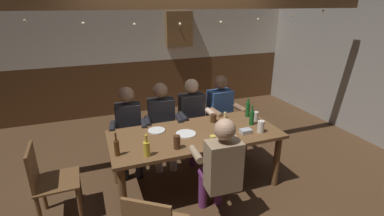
# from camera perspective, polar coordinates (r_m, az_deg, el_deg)

# --- Properties ---
(ground_plane) EXTENTS (7.69, 7.69, 0.00)m
(ground_plane) POSITION_cam_1_polar(r_m,az_deg,el_deg) (3.74, 1.31, -16.00)
(ground_plane) COLOR #4C331E
(back_wall_upper) EXTENTS (6.41, 0.12, 1.22)m
(back_wall_upper) POSITION_cam_1_polar(r_m,az_deg,el_deg) (5.96, -9.88, 15.22)
(back_wall_upper) COLOR silver
(back_wall_wainscot) EXTENTS (6.41, 0.12, 1.09)m
(back_wall_wainscot) POSITION_cam_1_polar(r_m,az_deg,el_deg) (6.17, -9.23, 4.48)
(back_wall_wainscot) COLOR brown
(back_wall_wainscot) RESTS_ON ground_plane
(ceiling_beam) EXTENTS (5.77, 0.14, 0.16)m
(ceiling_beam) POSITION_cam_1_polar(r_m,az_deg,el_deg) (3.67, -2.79, 20.61)
(ceiling_beam) COLOR brown
(dining_table) EXTENTS (2.07, 0.92, 0.73)m
(dining_table) POSITION_cam_1_polar(r_m,az_deg,el_deg) (3.49, 0.70, -6.42)
(dining_table) COLOR brown
(dining_table) RESTS_ON ground_plane
(person_0) EXTENTS (0.52, 0.54, 1.18)m
(person_0) POSITION_cam_1_polar(r_m,az_deg,el_deg) (3.93, -12.68, -3.64)
(person_0) COLOR black
(person_0) RESTS_ON ground_plane
(person_1) EXTENTS (0.54, 0.54, 1.19)m
(person_1) POSITION_cam_1_polar(r_m,az_deg,el_deg) (4.01, -6.08, -2.62)
(person_1) COLOR black
(person_1) RESTS_ON ground_plane
(person_2) EXTENTS (0.51, 0.49, 1.21)m
(person_2) POSITION_cam_1_polar(r_m,az_deg,el_deg) (4.14, 0.27, -1.65)
(person_2) COLOR black
(person_2) RESTS_ON ground_plane
(person_3) EXTENTS (0.52, 0.54, 1.22)m
(person_3) POSITION_cam_1_polar(r_m,az_deg,el_deg) (4.32, 6.10, -0.67)
(person_3) COLOR #2D4C84
(person_3) RESTS_ON ground_plane
(person_4) EXTENTS (0.50, 0.52, 1.22)m
(person_4) POSITION_cam_1_polar(r_m,az_deg,el_deg) (2.93, 5.76, -11.68)
(person_4) COLOR #997F60
(person_4) RESTS_ON ground_plane
(chair_empty_near_left) EXTENTS (0.45, 0.45, 0.88)m
(chair_empty_near_left) POSITION_cam_1_polar(r_m,az_deg,el_deg) (3.40, -27.10, -13.01)
(chair_empty_near_left) COLOR brown
(chair_empty_near_left) RESTS_ON ground_plane
(table_candle) EXTENTS (0.04, 0.04, 0.08)m
(table_candle) POSITION_cam_1_polar(r_m,az_deg,el_deg) (3.91, 6.71, -1.42)
(table_candle) COLOR #F9E08C
(table_candle) RESTS_ON dining_table
(condiment_caddy) EXTENTS (0.14, 0.10, 0.05)m
(condiment_caddy) POSITION_cam_1_polar(r_m,az_deg,el_deg) (3.50, 10.85, -4.64)
(condiment_caddy) COLOR #B2B7BC
(condiment_caddy) RESTS_ON dining_table
(plate_0) EXTENTS (0.21, 0.21, 0.01)m
(plate_0) POSITION_cam_1_polar(r_m,az_deg,el_deg) (3.52, -7.21, -4.55)
(plate_0) COLOR white
(plate_0) RESTS_ON dining_table
(plate_1) EXTENTS (0.24, 0.24, 0.01)m
(plate_1) POSITION_cam_1_polar(r_m,az_deg,el_deg) (3.41, -1.26, -5.26)
(plate_1) COLOR white
(plate_1) RESTS_ON dining_table
(bottle_0) EXTENTS (0.07, 0.07, 0.24)m
(bottle_0) POSITION_cam_1_polar(r_m,az_deg,el_deg) (2.96, -9.17, -8.06)
(bottle_0) COLOR gold
(bottle_0) RESTS_ON dining_table
(bottle_1) EXTENTS (0.06, 0.06, 0.27)m
(bottle_1) POSITION_cam_1_polar(r_m,az_deg,el_deg) (3.72, 12.03, -1.90)
(bottle_1) COLOR #195923
(bottle_1) RESTS_ON dining_table
(bottle_2) EXTENTS (0.05, 0.05, 0.26)m
(bottle_2) POSITION_cam_1_polar(r_m,az_deg,el_deg) (3.03, -15.02, -7.73)
(bottle_2) COLOR #593314
(bottle_2) RESTS_ON dining_table
(bottle_3) EXTENTS (0.06, 0.06, 0.27)m
(bottle_3) POSITION_cam_1_polar(r_m,az_deg,el_deg) (3.97, 11.24, -0.24)
(bottle_3) COLOR #195923
(bottle_3) RESTS_ON dining_table
(pint_glass_0) EXTENTS (0.07, 0.07, 0.12)m
(pint_glass_0) POSITION_cam_1_polar(r_m,az_deg,el_deg) (3.14, 4.21, -6.65)
(pint_glass_0) COLOR #E5C64C
(pint_glass_0) RESTS_ON dining_table
(pint_glass_1) EXTENTS (0.08, 0.08, 0.15)m
(pint_glass_1) POSITION_cam_1_polar(r_m,az_deg,el_deg) (3.07, -3.08, -6.93)
(pint_glass_1) COLOR #4C2D19
(pint_glass_1) RESTS_ON dining_table
(pint_glass_2) EXTENTS (0.08, 0.08, 0.15)m
(pint_glass_2) POSITION_cam_1_polar(r_m,az_deg,el_deg) (3.55, 13.79, -3.67)
(pint_glass_2) COLOR white
(pint_glass_2) RESTS_ON dining_table
(pint_glass_3) EXTENTS (0.08, 0.08, 0.11)m
(pint_glass_3) POSITION_cam_1_polar(r_m,az_deg,el_deg) (3.75, 4.37, -2.06)
(pint_glass_3) COLOR #4C2D19
(pint_glass_3) RESTS_ON dining_table
(pint_glass_4) EXTENTS (0.07, 0.07, 0.13)m
(pint_glass_4) POSITION_cam_1_polar(r_m,az_deg,el_deg) (3.87, 12.80, -1.66)
(pint_glass_4) COLOR white
(pint_glass_4) RESTS_ON dining_table
(pint_glass_5) EXTENTS (0.08, 0.08, 0.16)m
(pint_glass_5) POSITION_cam_1_polar(r_m,az_deg,el_deg) (3.27, 6.50, -5.27)
(pint_glass_5) COLOR white
(pint_glass_5) RESTS_ON dining_table
(pint_glass_6) EXTENTS (0.07, 0.07, 0.11)m
(pint_glass_6) POSITION_cam_1_polar(r_m,az_deg,el_deg) (4.14, 11.24, -0.17)
(pint_glass_6) COLOR gold
(pint_glass_6) RESTS_ON dining_table
(wall_dart_cabinet) EXTENTS (0.56, 0.15, 0.70)m
(wall_dart_cabinet) POSITION_cam_1_polar(r_m,az_deg,el_deg) (6.01, -2.62, 15.72)
(wall_dart_cabinet) COLOR brown
(string_lights) EXTENTS (4.52, 0.04, 0.17)m
(string_lights) POSITION_cam_1_polar(r_m,az_deg,el_deg) (3.63, -2.48, 17.53)
(string_lights) COLOR #F9EAB2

